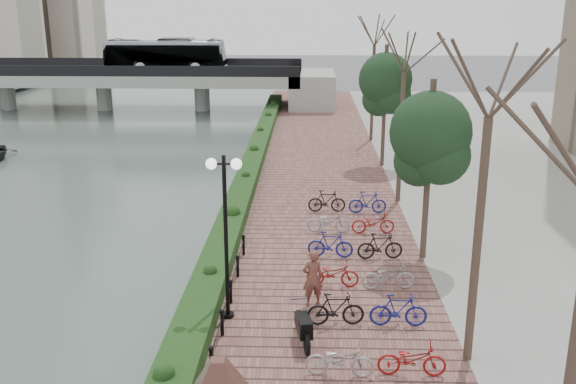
{
  "coord_description": "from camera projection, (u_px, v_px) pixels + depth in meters",
  "views": [
    {
      "loc": [
        3.79,
        -13.08,
        9.48
      ],
      "look_at": [
        2.94,
        12.19,
        2.0
      ],
      "focal_mm": 40.0,
      "sensor_mm": 36.0,
      "label": 1
    }
  ],
  "objects": [
    {
      "name": "pedestrian",
      "position": [
        313.0,
        278.0,
        19.58
      ],
      "size": [
        0.76,
        0.62,
        1.81
      ],
      "primitive_type": "imported",
      "rotation": [
        0.0,
        0.0,
        3.47
      ],
      "color": "brown",
      "rests_on": "promenade"
    },
    {
      "name": "bridge",
      "position": [
        116.0,
        73.0,
        57.96
      ],
      "size": [
        36.0,
        10.77,
        6.5
      ],
      "color": "#999A95",
      "rests_on": "ground"
    },
    {
      "name": "chain_fence",
      "position": [
        217.0,
        342.0,
        16.98
      ],
      "size": [
        0.1,
        14.1,
        0.7
      ],
      "color": "black",
      "rests_on": "promenade"
    },
    {
      "name": "motorcycle",
      "position": [
        303.0,
        325.0,
        17.54
      ],
      "size": [
        0.78,
        1.68,
        1.01
      ],
      "primitive_type": null,
      "rotation": [
        0.0,
        0.0,
        0.17
      ],
      "color": "black",
      "rests_on": "promenade"
    },
    {
      "name": "river_water",
      "position": [
        7.0,
        162.0,
        39.79
      ],
      "size": [
        30.0,
        130.0,
        0.02
      ],
      "primitive_type": "cube",
      "color": "#4B5E55",
      "rests_on": "ground"
    },
    {
      "name": "promenade",
      "position": [
        313.0,
        196.0,
        31.92
      ],
      "size": [
        8.0,
        75.0,
        0.5
      ],
      "primitive_type": "cube",
      "color": "brown",
      "rests_on": "ground"
    },
    {
      "name": "street_trees",
      "position": [
        412.0,
        150.0,
        26.2
      ],
      "size": [
        3.2,
        37.12,
        6.8
      ],
      "color": "#3B3023",
      "rests_on": "promenade"
    },
    {
      "name": "bicycle_parking",
      "position": [
        358.0,
        260.0,
        22.07
      ],
      "size": [
        2.4,
        14.69,
        1.0
      ],
      "color": "#9D9EA1",
      "rests_on": "promenade"
    },
    {
      "name": "lamppost",
      "position": [
        225.0,
        203.0,
        18.1
      ],
      "size": [
        1.02,
        0.32,
        4.93
      ],
      "color": "black",
      "rests_on": "promenade"
    },
    {
      "name": "hedge",
      "position": [
        249.0,
        172.0,
        34.27
      ],
      "size": [
        1.1,
        56.0,
        0.6
      ],
      "primitive_type": "cube",
      "color": "#193312",
      "rests_on": "promenade"
    }
  ]
}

